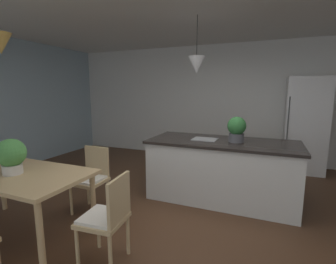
{
  "coord_description": "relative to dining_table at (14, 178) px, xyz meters",
  "views": [
    {
      "loc": [
        0.87,
        -2.68,
        1.63
      ],
      "look_at": [
        -0.38,
        0.36,
        1.08
      ],
      "focal_mm": 26.2,
      "sensor_mm": 36.0,
      "label": 1
    }
  ],
  "objects": [
    {
      "name": "vase_on_dining_table",
      "position": [
        -0.18,
        0.13,
        0.18
      ],
      "size": [
        0.11,
        0.11,
        0.2
      ],
      "color": "slate",
      "rests_on": "dining_table"
    },
    {
      "name": "pendant_over_island_main",
      "position": [
        1.53,
        1.85,
        1.33
      ],
      "size": [
        0.24,
        0.24,
        0.82
      ],
      "color": "black"
    },
    {
      "name": "pendant_over_table",
      "position": [
        -0.16,
        0.11,
        1.45
      ],
      "size": [
        0.24,
        0.24,
        0.68
      ],
      "color": "black"
    },
    {
      "name": "ground_plane",
      "position": [
        1.68,
        0.94,
        -0.7
      ],
      "size": [
        10.0,
        8.4,
        0.04
      ],
      "primitive_type": "cube",
      "color": "#4C301E"
    },
    {
      "name": "chair_far_right",
      "position": [
        0.38,
        0.8,
        -0.2
      ],
      "size": [
        0.41,
        0.41,
        0.87
      ],
      "color": "tan",
      "rests_on": "ground_plane"
    },
    {
      "name": "refrigerator",
      "position": [
        3.25,
        3.8,
        0.27
      ],
      "size": [
        0.76,
        0.67,
        1.91
      ],
      "color": "silver",
      "rests_on": "ground_plane"
    },
    {
      "name": "wall_back_kitchen",
      "position": [
        1.68,
        4.2,
        0.67
      ],
      "size": [
        10.0,
        0.12,
        2.7
      ],
      "primitive_type": "cube",
      "color": "silver",
      "rests_on": "ground_plane"
    },
    {
      "name": "chair_kitchen_end",
      "position": [
        1.22,
        0.0,
        -0.2
      ],
      "size": [
        0.43,
        0.43,
        0.87
      ],
      "color": "tan",
      "rests_on": "ground_plane"
    },
    {
      "name": "potted_plant_on_table",
      "position": [
        0.07,
        -0.06,
        0.28
      ],
      "size": [
        0.3,
        0.3,
        0.38
      ],
      "color": "beige",
      "rests_on": "dining_table"
    },
    {
      "name": "potted_plant_on_island",
      "position": [
        2.14,
        1.85,
        0.42
      ],
      "size": [
        0.26,
        0.26,
        0.37
      ],
      "color": "#4C4C51",
      "rests_on": "kitchen_island"
    },
    {
      "name": "kitchen_island",
      "position": [
        1.95,
        1.85,
        -0.22
      ],
      "size": [
        2.17,
        0.95,
        0.91
      ],
      "color": "silver",
      "rests_on": "ground_plane"
    },
    {
      "name": "dining_table",
      "position": [
        0.0,
        0.0,
        0.0
      ],
      "size": [
        1.7,
        0.86,
        0.75
      ],
      "color": "tan",
      "rests_on": "ground_plane"
    }
  ]
}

